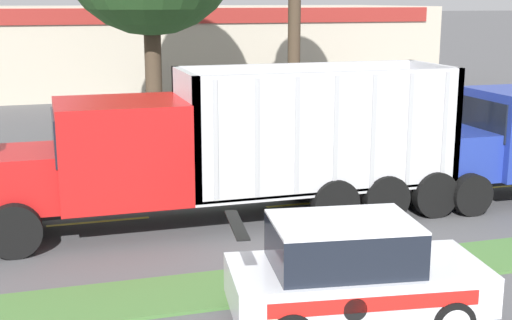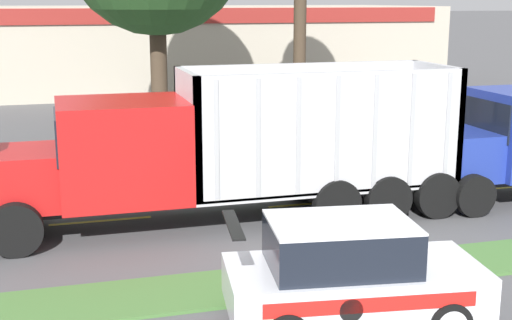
# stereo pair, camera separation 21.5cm
# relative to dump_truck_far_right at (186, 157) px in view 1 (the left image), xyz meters

# --- Properties ---
(grass_verge) EXTENTS (120.00, 1.67, 0.06)m
(grass_verge) POSITION_rel_dump_truck_far_right_xyz_m (0.98, -4.10, -1.59)
(grass_verge) COLOR #477538
(grass_verge) RESTS_ON ground_plane
(centre_line_4) EXTENTS (2.40, 0.14, 0.01)m
(centre_line_4) POSITION_rel_dump_truck_far_right_xyz_m (-2.00, 0.74, -1.61)
(centre_line_4) COLOR yellow
(centre_line_4) RESTS_ON ground_plane
(centre_line_5) EXTENTS (2.40, 0.14, 0.01)m
(centre_line_5) POSITION_rel_dump_truck_far_right_xyz_m (3.40, 0.74, -1.61)
(centre_line_5) COLOR yellow
(centre_line_5) RESTS_ON ground_plane
(centre_line_6) EXTENTS (2.40, 0.14, 0.01)m
(centre_line_6) POSITION_rel_dump_truck_far_right_xyz_m (8.80, 0.74, -1.61)
(centre_line_6) COLOR yellow
(centre_line_6) RESTS_ON ground_plane
(dump_truck_far_right) EXTENTS (11.27, 2.78, 3.60)m
(dump_truck_far_right) POSITION_rel_dump_truck_far_right_xyz_m (0.00, 0.00, 0.00)
(dump_truck_far_right) COLOR black
(dump_truck_far_right) RESTS_ON ground_plane
(rally_car) EXTENTS (4.31, 2.38, 1.80)m
(rally_car) POSITION_rel_dump_truck_far_right_xyz_m (1.48, -6.02, -0.72)
(rally_car) COLOR silver
(rally_car) RESTS_ON ground_plane
(store_building_backdrop) EXTENTS (42.13, 12.10, 4.79)m
(store_building_backdrop) POSITION_rel_dump_truck_far_right_xyz_m (-1.46, 27.53, 0.78)
(store_building_backdrop) COLOR #BCB29E
(store_building_backdrop) RESTS_ON ground_plane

